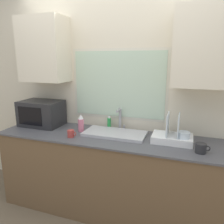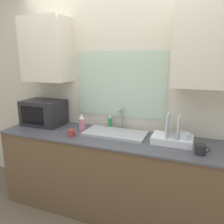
% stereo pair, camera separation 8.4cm
% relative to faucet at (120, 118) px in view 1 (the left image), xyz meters
% --- Properties ---
extents(countertop, '(2.51, 0.66, 0.91)m').
position_rel_faucet_xyz_m(countertop, '(-0.05, -0.25, -0.60)').
color(countertop, brown).
rests_on(countertop, ground_plane).
extents(wall_back, '(6.00, 0.38, 2.60)m').
position_rel_faucet_xyz_m(wall_back, '(-0.05, 0.06, 0.36)').
color(wall_back, beige).
rests_on(wall_back, ground_plane).
extents(sink_basin, '(0.68, 0.34, 0.03)m').
position_rel_faucet_xyz_m(sink_basin, '(-0.00, -0.18, -0.13)').
color(sink_basin, '#B2B2B7').
rests_on(sink_basin, countertop).
extents(faucet, '(0.08, 0.14, 0.26)m').
position_rel_faucet_xyz_m(faucet, '(0.00, 0.00, 0.00)').
color(faucet, '#99999E').
rests_on(faucet, countertop).
extents(microwave, '(0.50, 0.35, 0.31)m').
position_rel_faucet_xyz_m(microwave, '(-0.99, -0.14, 0.01)').
color(microwave, '#232326').
rests_on(microwave, countertop).
extents(dish_rack, '(0.39, 0.26, 0.29)m').
position_rel_faucet_xyz_m(dish_rack, '(0.62, -0.20, -0.09)').
color(dish_rack, white).
rests_on(dish_rack, countertop).
extents(spray_bottle, '(0.07, 0.07, 0.20)m').
position_rel_faucet_xyz_m(spray_bottle, '(-0.41, -0.20, -0.05)').
color(spray_bottle, '#D8728C').
rests_on(spray_bottle, countertop).
extents(soap_bottle, '(0.04, 0.04, 0.16)m').
position_rel_faucet_xyz_m(soap_bottle, '(-0.14, -0.00, -0.08)').
color(soap_bottle, '#268C3F').
rests_on(soap_bottle, countertop).
extents(mug_near_sink, '(0.10, 0.07, 0.08)m').
position_rel_faucet_xyz_m(mug_near_sink, '(-0.42, -0.41, -0.11)').
color(mug_near_sink, '#A53833').
rests_on(mug_near_sink, countertop).
extents(mug_by_rack, '(0.13, 0.10, 0.09)m').
position_rel_faucet_xyz_m(mug_by_rack, '(0.87, -0.39, -0.10)').
color(mug_by_rack, '#262628').
rests_on(mug_by_rack, countertop).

